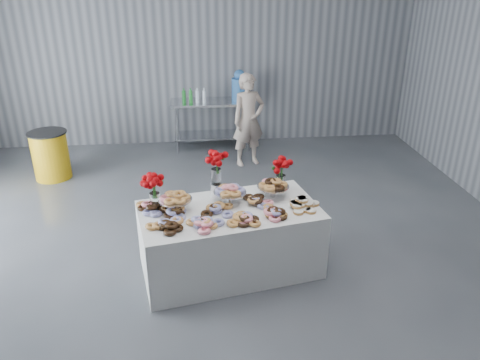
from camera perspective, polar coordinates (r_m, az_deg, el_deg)
The scene contains 16 objects.
ground at distance 5.23m, azimuth -3.81°, elevation -11.93°, with size 9.00×9.00×0.00m, color #3C3F44.
room_walls at distance 4.31m, azimuth -8.69°, elevation 18.12°, with size 8.04×9.04×4.02m.
display_table at distance 5.18m, azimuth -1.26°, elevation -7.23°, with size 1.90×1.00×0.75m, color silver.
prep_table at distance 8.68m, azimuth -3.39°, elevation 7.81°, with size 1.50×0.60×0.90m.
donut_mounds at distance 4.93m, azimuth -1.26°, elevation -3.38°, with size 1.80×0.80×0.09m, color #CF854C, non-canonical shape.
cake_stand_left at distance 4.96m, azimuth -7.92°, elevation -2.20°, with size 0.36×0.36×0.17m.
cake_stand_mid at distance 5.07m, azimuth -1.23°, elevation -1.33°, with size 0.36×0.36×0.17m.
cake_stand_right at distance 5.21m, azimuth 4.06°, elevation -0.64°, with size 0.36×0.36×0.17m.
danish_pile at distance 5.07m, azimuth 7.34°, elevation -2.60°, with size 0.48×0.48×0.11m, color silver, non-canonical shape.
bouquet_left at distance 4.96m, azimuth -10.49°, elevation -0.37°, with size 0.26×0.26×0.42m.
bouquet_right at distance 5.33m, azimuth 5.05°, elevation 1.74°, with size 0.26×0.26×0.42m.
bouquet_center at distance 5.13m, azimuth -2.94°, elevation 1.86°, with size 0.26×0.26×0.57m.
water_jug at distance 8.58m, azimuth -0.08°, elevation 11.32°, with size 0.28×0.28×0.55m.
drink_bottles at distance 8.47m, azimuth -5.63°, elevation 10.23°, with size 0.54×0.08×0.27m, color #268C33, non-canonical shape.
person at distance 7.87m, azimuth 1.04°, elevation 7.31°, with size 0.57×0.37×1.56m, color #CC8C93.
trash_barrel at distance 8.02m, azimuth -22.10°, elevation 2.83°, with size 0.60×0.60×0.77m.
Camera 1 is at (-0.10, -4.21, 3.09)m, focal length 35.00 mm.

